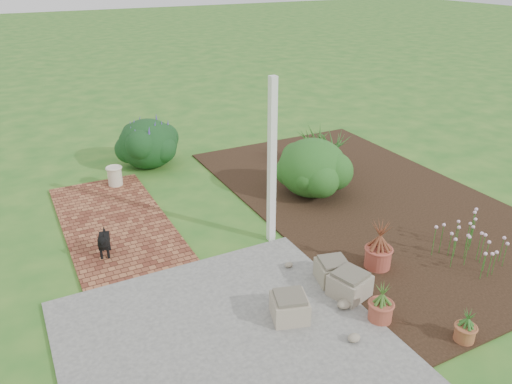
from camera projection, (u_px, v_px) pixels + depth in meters
name	position (u px, v px, depth m)	size (l,w,h in m)	color
ground	(256.00, 247.00, 7.43)	(80.00, 80.00, 0.00)	#25641F
concrete_patio	(229.00, 347.00, 5.49)	(3.50, 3.50, 0.04)	#5B5B59
brick_path	(114.00, 221.00, 8.12)	(1.60, 3.50, 0.04)	#5D2A1D
garden_bed	(368.00, 199.00, 8.86)	(4.00, 7.00, 0.03)	black
veranda_post	(272.00, 164.00, 7.10)	(0.10, 0.10, 2.50)	white
stone_trough_near	(290.00, 308.00, 5.86)	(0.41, 0.41, 0.27)	gray
stone_trough_mid	(333.00, 272.00, 6.55)	(0.40, 0.40, 0.27)	gray
stone_trough_far	(350.00, 285.00, 6.25)	(0.43, 0.43, 0.29)	gray
black_dog	(104.00, 241.00, 7.05)	(0.22, 0.46, 0.40)	black
cream_ceramic_urn	(115.00, 176.00, 9.31)	(0.26, 0.26, 0.35)	beige
evergreen_shrub	(313.00, 166.00, 8.86)	(1.23, 1.23, 1.05)	#154311
agapanthus_clump_back	(329.00, 147.00, 9.81)	(1.11, 1.11, 1.00)	#0D4114
agapanthus_clump_front	(312.00, 141.00, 10.29)	(1.03, 1.03, 0.92)	#0C3E14
pink_flower_patch	(475.00, 243.00, 6.92)	(0.88, 0.88, 0.57)	#113D0F
terracotta_pot_bronze	(378.00, 257.00, 6.85)	(0.36, 0.36, 0.29)	#9E4335
terracotta_pot_small_left	(465.00, 333.00, 5.54)	(0.23, 0.23, 0.19)	brown
terracotta_pot_small_right	(380.00, 311.00, 5.85)	(0.28, 0.28, 0.24)	#974633
purple_flowering_bush	(148.00, 142.00, 10.15)	(1.19, 1.19, 1.01)	black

